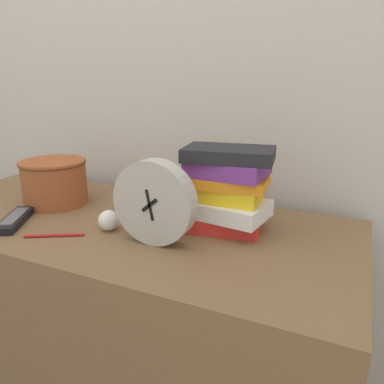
# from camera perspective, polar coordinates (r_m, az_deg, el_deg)

# --- Properties ---
(wall_back) EXTENTS (6.00, 0.04, 2.40)m
(wall_back) POSITION_cam_1_polar(r_m,az_deg,el_deg) (1.33, -3.31, 20.29)
(wall_back) COLOR beige
(wall_back) RESTS_ON ground_plane
(desk) EXTENTS (1.34, 0.58, 0.74)m
(desk) POSITION_cam_1_polar(r_m,az_deg,el_deg) (1.27, -10.76, -19.80)
(desk) COLOR brown
(desk) RESTS_ON ground_plane
(desk_clock) EXTENTS (0.21, 0.05, 0.21)m
(desk_clock) POSITION_cam_1_polar(r_m,az_deg,el_deg) (0.89, -5.80, -1.62)
(desk_clock) COLOR #B7B2A8
(desk_clock) RESTS_ON desk
(book_stack) EXTENTS (0.25, 0.18, 0.22)m
(book_stack) POSITION_cam_1_polar(r_m,az_deg,el_deg) (0.97, 5.09, 0.56)
(book_stack) COLOR red
(book_stack) RESTS_ON desk
(basket) EXTENTS (0.20, 0.20, 0.14)m
(basket) POSITION_cam_1_polar(r_m,az_deg,el_deg) (1.25, -20.23, 1.64)
(basket) COLOR #994C28
(basket) RESTS_ON desk
(tv_remote) EXTENTS (0.13, 0.18, 0.02)m
(tv_remote) POSITION_cam_1_polar(r_m,az_deg,el_deg) (1.14, -25.37, -3.83)
(tv_remote) COLOR black
(tv_remote) RESTS_ON desk
(crumpled_paper_ball) EXTENTS (0.05, 0.05, 0.05)m
(crumpled_paper_ball) POSITION_cam_1_polar(r_m,az_deg,el_deg) (1.01, -12.59, -4.24)
(crumpled_paper_ball) COLOR white
(crumpled_paper_ball) RESTS_ON desk
(pen) EXTENTS (0.13, 0.08, 0.01)m
(pen) POSITION_cam_1_polar(r_m,az_deg,el_deg) (1.01, -20.24, -6.22)
(pen) COLOR #B21E1E
(pen) RESTS_ON desk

